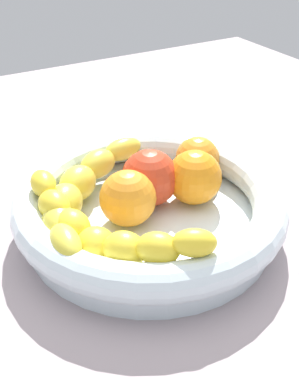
# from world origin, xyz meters

# --- Properties ---
(kitchen_counter) EXTENTS (1.20, 1.20, 0.03)m
(kitchen_counter) POSITION_xyz_m (0.00, 0.00, 0.01)
(kitchen_counter) COLOR #A29296
(kitchen_counter) RESTS_ON ground
(fruit_bowl) EXTENTS (0.30, 0.30, 0.06)m
(fruit_bowl) POSITION_xyz_m (0.00, 0.00, 0.06)
(fruit_bowl) COLOR white
(fruit_bowl) RESTS_ON kitchen_counter
(banana_draped_left) EXTENTS (0.12, 0.20, 0.06)m
(banana_draped_left) POSITION_xyz_m (0.08, 0.04, 0.08)
(banana_draped_left) COLOR yellow
(banana_draped_left) RESTS_ON fruit_bowl
(banana_draped_right) EXTENTS (0.17, 0.18, 0.04)m
(banana_draped_right) POSITION_xyz_m (0.06, -0.04, 0.08)
(banana_draped_right) COLOR yellow
(banana_draped_right) RESTS_ON fruit_bowl
(orange_front) EXTENTS (0.05, 0.05, 0.05)m
(orange_front) POSITION_xyz_m (-0.09, -0.04, 0.08)
(orange_front) COLOR orange
(orange_front) RESTS_ON fruit_bowl
(orange_mid_left) EXTENTS (0.06, 0.06, 0.06)m
(orange_mid_left) POSITION_xyz_m (0.03, 0.00, 0.08)
(orange_mid_left) COLOR orange
(orange_mid_left) RESTS_ON fruit_bowl
(orange_mid_right) EXTENTS (0.06, 0.06, 0.06)m
(orange_mid_right) POSITION_xyz_m (-0.06, 0.00, 0.08)
(orange_mid_right) COLOR orange
(orange_mid_right) RESTS_ON fruit_bowl
(tomato_red) EXTENTS (0.06, 0.06, 0.06)m
(tomato_red) POSITION_xyz_m (-0.01, -0.02, 0.08)
(tomato_red) COLOR red
(tomato_red) RESTS_ON fruit_bowl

